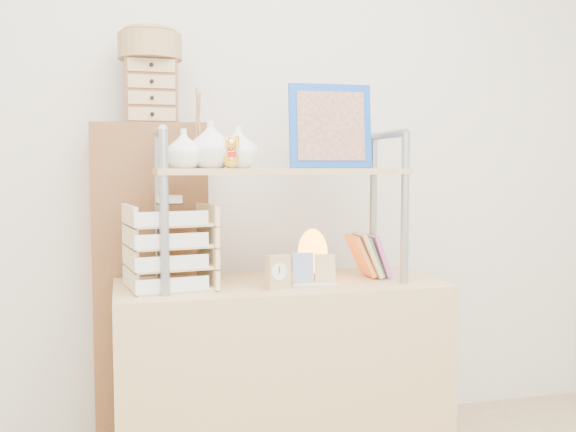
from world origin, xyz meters
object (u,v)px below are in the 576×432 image
at_px(letter_tray, 170,251).
at_px(salt_lamp, 312,253).
at_px(cabinet, 154,289).
at_px(desk, 280,381).

bearing_deg(letter_tray, salt_lamp, 7.59).
relative_size(letter_tray, salt_lamp, 1.72).
relative_size(cabinet, salt_lamp, 7.05).
bearing_deg(salt_lamp, cabinet, 151.14).
relative_size(cabinet, letter_tray, 4.10).
xyz_separation_m(letter_tray, salt_lamp, (0.54, 0.07, -0.03)).
relative_size(desk, cabinet, 0.89).
xyz_separation_m(cabinet, salt_lamp, (0.58, -0.32, 0.17)).
xyz_separation_m(desk, cabinet, (-0.44, 0.37, 0.30)).
xyz_separation_m(desk, letter_tray, (-0.40, -0.02, 0.51)).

